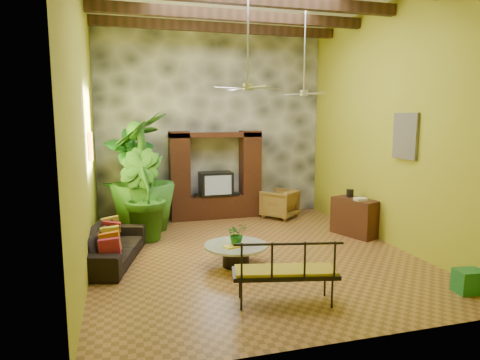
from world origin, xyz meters
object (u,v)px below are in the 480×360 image
object	(u,v)px
tall_plant_c	(142,172)
green_bin	(469,281)
ceiling_fan_front	(248,75)
wicker_armchair	(280,204)
sofa	(111,245)
ceiling_fan_back	(304,84)
side_console	(355,217)
entertainment_center	(216,182)
tall_plant_b	(142,195)
iron_bench	(287,269)
tall_plant_a	(133,179)
coffee_table	(236,252)

from	to	relation	value
tall_plant_c	green_bin	xyz separation A→B (m)	(4.57, -5.13, -1.20)
ceiling_fan_front	wicker_armchair	distance (m)	4.68
sofa	wicker_armchair	world-z (taller)	wicker_armchair
ceiling_fan_front	ceiling_fan_back	bearing A→B (deg)	41.63
ceiling_fan_front	side_console	world-z (taller)	ceiling_fan_front
entertainment_center	tall_plant_b	xyz separation A→B (m)	(-1.99, -1.55, 0.03)
iron_bench	green_bin	distance (m)	2.91
tall_plant_a	tall_plant_c	world-z (taller)	tall_plant_c
ceiling_fan_front	tall_plant_b	world-z (taller)	ceiling_fan_front
ceiling_fan_back	tall_plant_c	size ratio (longest dim) A/B	0.67
tall_plant_c	ceiling_fan_front	bearing A→B (deg)	-58.56
green_bin	ceiling_fan_back	bearing A→B (deg)	105.00
wicker_armchair	tall_plant_b	bearing A→B (deg)	-23.42
ceiling_fan_front	tall_plant_c	xyz separation A→B (m)	(-1.72, 2.81, -2.02)
tall_plant_a	coffee_table	distance (m)	3.82
tall_plant_b	green_bin	bearing A→B (deg)	-42.82
tall_plant_a	tall_plant_b	size ratio (longest dim) A/B	1.20
ceiling_fan_front	tall_plant_a	distance (m)	4.28
sofa	side_console	distance (m)	5.31
sofa	iron_bench	bearing A→B (deg)	-122.04
ceiling_fan_front	tall_plant_a	size ratio (longest dim) A/B	0.78
tall_plant_c	coffee_table	world-z (taller)	tall_plant_c
tall_plant_a	tall_plant_c	bearing A→B (deg)	-53.87
entertainment_center	sofa	xyz separation A→B (m)	(-2.65, -2.90, -0.65)
ceiling_fan_front	side_console	bearing A→B (deg)	19.30
entertainment_center	ceiling_fan_back	size ratio (longest dim) A/B	1.29
tall_plant_b	green_bin	size ratio (longest dim) A/B	4.87
iron_bench	entertainment_center	bearing A→B (deg)	100.55
ceiling_fan_front	coffee_table	world-z (taller)	ceiling_fan_front
green_bin	wicker_armchair	bearing A→B (deg)	100.70
wicker_armchair	iron_bench	distance (m)	5.36
entertainment_center	wicker_armchair	size ratio (longest dim) A/B	2.88
ceiling_fan_back	tall_plant_c	xyz separation A→B (m)	(-3.52, 1.21, -2.02)
ceiling_fan_front	tall_plant_a	xyz separation A→B (m)	(-1.94, 3.11, -2.21)
tall_plant_b	tall_plant_c	bearing A→B (deg)	85.02
ceiling_fan_back	side_console	xyz separation A→B (m)	(1.05, -0.60, -2.98)
entertainment_center	iron_bench	distance (m)	5.52
entertainment_center	coffee_table	world-z (taller)	entertainment_center
wicker_armchair	side_console	xyz separation A→B (m)	(1.02, -2.06, 0.04)
sofa	wicker_armchair	size ratio (longest dim) A/B	2.62
sofa	tall_plant_c	distance (m)	2.53
ceiling_fan_front	ceiling_fan_back	world-z (taller)	same
ceiling_fan_front	tall_plant_b	distance (m)	3.59
ceiling_fan_back	wicker_armchair	bearing A→B (deg)	88.70
wicker_armchair	tall_plant_a	size ratio (longest dim) A/B	0.35
tall_plant_c	wicker_armchair	bearing A→B (deg)	3.99
side_console	tall_plant_b	bearing A→B (deg)	147.74
wicker_armchair	tall_plant_b	size ratio (longest dim) A/B	0.42
tall_plant_a	side_console	world-z (taller)	tall_plant_a
iron_bench	ceiling_fan_back	bearing A→B (deg)	75.82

